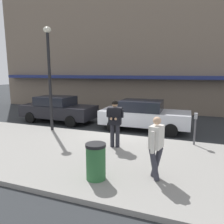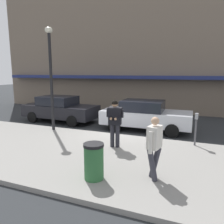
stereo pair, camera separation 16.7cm
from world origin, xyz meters
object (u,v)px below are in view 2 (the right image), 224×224
parked_sedan_mid (145,115)px  parked_sedan_near (60,109)px  parking_meter (196,125)px  man_texting_on_phone (115,119)px  trash_bin (94,161)px  street_lamp_post (51,68)px  pedestrian_in_light_coat (154,144)px

parked_sedan_mid → parked_sedan_near: bearing=179.1°
parking_meter → man_texting_on_phone: bearing=-154.8°
parked_sedan_near → parking_meter: size_ratio=3.59×
trash_bin → parked_sedan_near: bearing=131.1°
man_texting_on_phone → street_lamp_post: bearing=161.1°
pedestrian_in_light_coat → trash_bin: bearing=-158.8°
parked_sedan_near → street_lamp_post: (1.10, -2.17, 2.35)m
parked_sedan_near → trash_bin: 7.98m
parked_sedan_near → parked_sedan_mid: bearing=-0.9°
pedestrian_in_light_coat → parking_meter: pedestrian_in_light_coat is taller
street_lamp_post → pedestrian_in_light_coat: bearing=-30.2°
parked_sedan_mid → man_texting_on_phone: 3.43m
pedestrian_in_light_coat → parked_sedan_mid: bearing=105.4°
man_texting_on_phone → street_lamp_post: street_lamp_post is taller
trash_bin → street_lamp_post: bearing=137.1°
man_texting_on_phone → parking_meter: (2.84, 1.34, -0.28)m
parked_sedan_near → street_lamp_post: street_lamp_post is taller
pedestrian_in_light_coat → street_lamp_post: bearing=149.8°
man_texting_on_phone → pedestrian_in_light_coat: bearing=-46.9°
street_lamp_post → parking_meter: 6.96m
parking_meter → trash_bin: 4.63m
pedestrian_in_light_coat → trash_bin: pedestrian_in_light_coat is taller
trash_bin → pedestrian_in_light_coat: bearing=21.2°
parked_sedan_near → pedestrian_in_light_coat: bearing=-39.0°
man_texting_on_phone → parked_sedan_mid: bearing=83.5°
parking_meter → pedestrian_in_light_coat: bearing=-106.5°
street_lamp_post → trash_bin: street_lamp_post is taller
parked_sedan_mid → trash_bin: parked_sedan_mid is taller
parked_sedan_mid → pedestrian_in_light_coat: size_ratio=2.66×
pedestrian_in_light_coat → street_lamp_post: 6.82m
street_lamp_post → man_texting_on_phone: bearing=-18.9°
parked_sedan_mid → man_texting_on_phone: (-0.39, -3.37, 0.46)m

